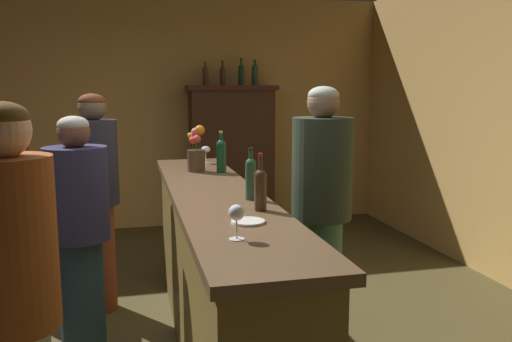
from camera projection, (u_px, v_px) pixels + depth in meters
The scene contains 19 objects.
wall_back at pixel (145, 113), 6.38m from camera, with size 5.98×0.12×2.81m, color tan.
bar_counter at pixel (216, 274), 3.31m from camera, with size 0.54×3.12×1.07m.
display_cabinet at pixel (232, 155), 6.40m from camera, with size 1.07×0.43×1.74m.
wine_bottle_riesling at pixel (251, 176), 2.98m from camera, with size 0.06×0.06×0.30m.
wine_bottle_pinot at pixel (261, 187), 2.71m from camera, with size 0.06×0.06×0.30m.
wine_bottle_syrah at pixel (221, 154), 3.95m from camera, with size 0.07×0.07×0.31m.
wine_glass_front at pixel (236, 214), 2.18m from camera, with size 0.07×0.07×0.15m.
wine_glass_mid at pixel (206, 150), 4.45m from camera, with size 0.08×0.08×0.15m.
flower_arrangement at pixel (196, 153), 4.01m from camera, with size 0.14×0.15×0.35m.
cheese_plate at pixel (248, 222), 2.47m from camera, with size 0.16×0.16×0.01m, color white.
display_bottle_left at pixel (205, 75), 6.18m from camera, with size 0.07×0.07×0.27m.
display_bottle_midleft at pixel (223, 75), 6.23m from camera, with size 0.06×0.06×0.29m.
display_bottle_center at pixel (241, 73), 6.27m from camera, with size 0.07×0.07×0.32m.
display_bottle_midright at pixel (255, 74), 6.31m from camera, with size 0.08×0.08×0.30m.
patron_in_navy at pixel (14, 303), 1.92m from camera, with size 0.33×0.33×1.65m.
patron_in_grey at pixel (79, 231), 3.22m from camera, with size 0.38×0.38×1.54m.
patron_by_cabinet at pixel (6, 200), 4.23m from camera, with size 0.39×0.39×1.50m.
patron_redhead at pixel (96, 193), 3.95m from camera, with size 0.34×0.34×1.66m.
bartender at pixel (321, 207), 3.41m from camera, with size 0.39×0.39×1.71m.
Camera 1 is at (-0.20, -3.19, 1.69)m, focal length 36.90 mm.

